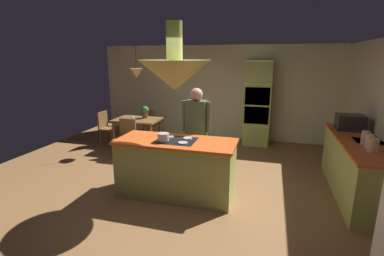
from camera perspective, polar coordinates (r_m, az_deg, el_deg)
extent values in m
plane|color=olive|center=(4.99, -2.41, -12.22)|extent=(8.16, 8.16, 0.00)
cube|color=beige|center=(7.88, 5.40, 7.25)|extent=(6.80, 0.10, 2.55)
cube|color=#A8B259|center=(4.64, -3.25, -8.32)|extent=(1.87, 0.76, 0.90)
cube|color=#E05B23|center=(4.48, -3.33, -2.78)|extent=(1.93, 0.82, 0.04)
cube|color=black|center=(4.47, -3.33, -2.59)|extent=(0.64, 0.52, 0.01)
cylinder|color=#B2B2B7|center=(4.41, -5.86, -2.70)|extent=(0.15, 0.15, 0.02)
cylinder|color=#B2B2B7|center=(4.30, -1.88, -3.06)|extent=(0.15, 0.15, 0.02)
cylinder|color=#B2B2B7|center=(4.64, -4.68, -1.81)|extent=(0.15, 0.15, 0.02)
cylinder|color=#B2B2B7|center=(4.54, -0.89, -2.12)|extent=(0.15, 0.15, 0.02)
cube|color=#A8B259|center=(5.35, 30.46, -7.21)|extent=(0.62, 2.32, 0.90)
cube|color=#E05B23|center=(5.21, 31.10, -2.40)|extent=(0.66, 2.36, 0.04)
cube|color=#B2B2B7|center=(5.27, 32.64, -3.12)|extent=(0.48, 0.36, 0.16)
cube|color=#A8B259|center=(7.39, 13.23, 4.88)|extent=(0.66, 0.62, 2.14)
cube|color=black|center=(7.07, 13.21, 6.34)|extent=(0.60, 0.04, 0.44)
cube|color=black|center=(7.15, 12.99, 2.53)|extent=(0.60, 0.04, 0.44)
cube|color=brown|center=(7.04, -10.83, 1.81)|extent=(1.10, 0.88, 0.04)
cylinder|color=brown|center=(7.05, -15.64, -1.65)|extent=(0.06, 0.06, 0.72)
cylinder|color=brown|center=(6.60, -8.32, -2.33)|extent=(0.06, 0.06, 0.72)
cylinder|color=brown|center=(7.68, -12.72, -0.17)|extent=(0.06, 0.06, 0.72)
cylinder|color=brown|center=(7.27, -5.89, -0.70)|extent=(0.06, 0.06, 0.72)
cylinder|color=tan|center=(5.23, -0.09, -5.95)|extent=(0.14, 0.14, 0.84)
cylinder|color=tan|center=(5.18, 1.84, -6.13)|extent=(0.14, 0.14, 0.84)
cube|color=#4C6042|center=(5.00, 0.90, 1.99)|extent=(0.36, 0.22, 0.65)
cylinder|color=#4C6042|center=(5.05, -1.51, 2.49)|extent=(0.09, 0.09, 0.55)
cylinder|color=#4C6042|center=(4.94, 3.37, 2.21)|extent=(0.09, 0.09, 0.55)
sphere|color=tan|center=(4.92, 0.92, 6.84)|extent=(0.23, 0.23, 0.23)
cone|color=#A8B259|center=(4.29, -3.53, 10.69)|extent=(1.10, 1.10, 0.45)
cylinder|color=#A8B259|center=(4.29, -3.64, 17.37)|extent=(0.24, 0.24, 0.55)
cone|color=#E0B266|center=(6.90, -11.27, 10.94)|extent=(0.32, 0.32, 0.22)
cylinder|color=black|center=(6.89, -11.44, 14.34)|extent=(0.01, 0.01, 0.60)
cube|color=brown|center=(6.48, -13.61, -2.15)|extent=(0.40, 0.40, 0.04)
cube|color=brown|center=(6.58, -12.96, 0.11)|extent=(0.40, 0.04, 0.42)
cylinder|color=brown|center=(6.49, -15.54, -4.33)|extent=(0.04, 0.04, 0.43)
cylinder|color=brown|center=(6.33, -12.89, -4.65)|extent=(0.04, 0.04, 0.43)
cylinder|color=brown|center=(6.77, -14.06, -3.47)|extent=(0.04, 0.04, 0.43)
cylinder|color=brown|center=(6.61, -11.49, -3.75)|extent=(0.04, 0.04, 0.43)
cube|color=brown|center=(7.76, -8.30, 0.79)|extent=(0.40, 0.40, 0.04)
cube|color=brown|center=(7.55, -8.91, 2.11)|extent=(0.40, 0.04, 0.42)
cylinder|color=brown|center=(7.90, -6.62, -0.60)|extent=(0.04, 0.04, 0.43)
cylinder|color=brown|center=(8.04, -8.86, -0.43)|extent=(0.04, 0.04, 0.43)
cylinder|color=brown|center=(7.60, -7.59, -1.23)|extent=(0.04, 0.04, 0.43)
cylinder|color=brown|center=(7.74, -9.90, -1.04)|extent=(0.04, 0.04, 0.43)
cube|color=brown|center=(7.53, -16.53, -0.09)|extent=(0.40, 0.40, 0.04)
cube|color=brown|center=(7.57, -17.80, 1.62)|extent=(0.04, 0.40, 0.42)
cylinder|color=brown|center=(7.36, -15.99, -2.19)|extent=(0.04, 0.04, 0.43)
cylinder|color=brown|center=(7.63, -14.66, -1.51)|extent=(0.04, 0.04, 0.43)
cylinder|color=brown|center=(7.54, -18.19, -1.96)|extent=(0.04, 0.04, 0.43)
cylinder|color=brown|center=(7.81, -16.82, -1.30)|extent=(0.04, 0.04, 0.43)
cylinder|color=#99382D|center=(7.04, -9.57, 2.53)|extent=(0.14, 0.14, 0.12)
sphere|color=#2D722D|center=(7.01, -9.62, 3.65)|extent=(0.20, 0.20, 0.20)
cylinder|color=white|center=(6.86, -12.05, 1.98)|extent=(0.07, 0.07, 0.09)
cylinder|color=#E0B78C|center=(4.65, 33.06, -2.99)|extent=(0.14, 0.14, 0.19)
cylinder|color=silver|center=(4.81, 32.47, -2.31)|extent=(0.11, 0.11, 0.20)
cylinder|color=#E0B78C|center=(4.98, 31.92, -1.71)|extent=(0.12, 0.12, 0.21)
cube|color=#232326|center=(5.83, 29.60, 1.00)|extent=(0.46, 0.36, 0.28)
cylinder|color=#B2B2B7|center=(4.39, -5.88, -1.83)|extent=(0.18, 0.18, 0.12)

